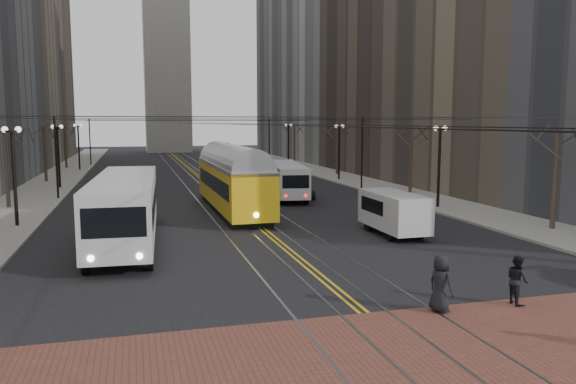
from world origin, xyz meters
TOP-DOWN VIEW (x-y plane):
  - ground at (0.00, 0.00)m, footprint 260.00×260.00m
  - sidewalk_left at (-15.00, 45.00)m, footprint 5.00×140.00m
  - sidewalk_right at (15.00, 45.00)m, footprint 5.00×140.00m
  - crosswalk_band at (0.00, -4.00)m, footprint 25.00×6.00m
  - streetcar_rails at (0.00, 45.00)m, footprint 4.80×130.00m
  - centre_lines at (0.00, 45.00)m, footprint 0.42×130.00m
  - building_left_far at (-25.50, 86.00)m, footprint 16.00×20.00m
  - building_right_mid at (25.50, 46.00)m, footprint 16.00×20.00m
  - building_right_far at (25.50, 86.00)m, footprint 16.00×20.00m
  - lamp_posts at (-0.00, 28.75)m, footprint 27.60×57.20m
  - street_trees at (0.00, 35.25)m, footprint 31.68×53.28m
  - trolley_wires at (0.00, 34.83)m, footprint 25.96×120.00m
  - transit_bus at (-7.49, 11.91)m, footprint 3.52×13.76m
  - streetcar at (-0.50, 20.97)m, footprint 2.89×14.97m
  - rear_bus at (4.95, 26.78)m, footprint 3.70×10.71m
  - cargo_van at (6.50, 10.32)m, footprint 2.01×5.21m
  - sedan_grey at (6.05, 26.35)m, footprint 1.57×3.89m
  - pedestrian_a at (2.43, -1.50)m, footprint 0.84×1.05m
  - pedestrian_c at (5.33, -1.50)m, footprint 0.70×0.87m

SIDE VIEW (x-z plane):
  - ground at x=0.00m, z-range 0.00..0.00m
  - streetcar_rails at x=0.00m, z-range 0.00..0.01m
  - crosswalk_band at x=0.00m, z-range 0.00..0.01m
  - centre_lines at x=0.00m, z-range 0.01..0.01m
  - sidewalk_left at x=-15.00m, z-range 0.00..0.15m
  - sidewalk_right at x=15.00m, z-range 0.00..0.15m
  - sedan_grey at x=6.05m, z-range 0.00..1.32m
  - pedestrian_c at x=5.33m, z-range 0.01..1.69m
  - pedestrian_a at x=2.43m, z-range 0.01..1.88m
  - cargo_van at x=6.50m, z-range 0.00..2.30m
  - rear_bus at x=4.95m, z-range 0.00..2.74m
  - transit_bus at x=-7.49m, z-range 0.00..3.41m
  - streetcar at x=-0.50m, z-range 0.00..3.52m
  - street_trees at x=0.00m, z-range 0.00..5.60m
  - lamp_posts at x=0.00m, z-range 0.00..5.60m
  - trolley_wires at x=0.00m, z-range 0.47..7.07m
  - building_right_mid at x=25.50m, z-range 0.00..34.00m
  - building_left_far at x=-25.50m, z-range 0.00..40.00m
  - building_right_far at x=25.50m, z-range 0.00..40.00m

